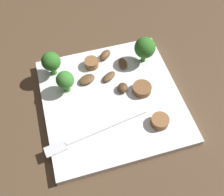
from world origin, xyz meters
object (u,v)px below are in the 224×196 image
at_px(mushroom_1, 123,63).
at_px(mushroom_3, 105,55).
at_px(sausage_slice_1, 142,90).
at_px(broccoli_floret_0, 145,48).
at_px(mushroom_4, 123,88).
at_px(plate, 112,100).
at_px(sausage_slice_0, 160,121).
at_px(mushroom_2, 109,77).
at_px(fork, 90,134).
at_px(sausage_slice_2, 91,63).
at_px(broccoli_floret_1, 65,80).
at_px(mushroom_0, 87,79).
at_px(broccoli_floret_2, 51,62).

relative_size(mushroom_1, mushroom_3, 0.88).
distance_m(sausage_slice_1, mushroom_1, 0.07).
height_order(broccoli_floret_0, mushroom_4, broccoli_floret_0).
bearing_deg(mushroom_3, mushroom_1, 132.25).
bearing_deg(sausage_slice_1, mushroom_4, -24.53).
distance_m(plate, sausage_slice_1, 0.06).
height_order(plate, sausage_slice_1, sausage_slice_1).
height_order(plate, sausage_slice_0, sausage_slice_0).
relative_size(sausage_slice_0, mushroom_2, 1.01).
height_order(fork, mushroom_3, mushroom_3).
distance_m(sausage_slice_0, mushroom_1, 0.14).
height_order(broccoli_floret_0, sausage_slice_2, broccoli_floret_0).
bearing_deg(plate, sausage_slice_0, 131.76).
bearing_deg(plate, broccoli_floret_0, -140.90).
height_order(fork, sausage_slice_2, sausage_slice_2).
relative_size(broccoli_floret_0, sausage_slice_1, 1.66).
xyz_separation_m(broccoli_floret_1, mushroom_3, (-0.09, -0.06, -0.02)).
xyz_separation_m(mushroom_2, mushroom_3, (-0.01, -0.05, 0.00)).
distance_m(sausage_slice_1, mushroom_0, 0.10).
relative_size(broccoli_floret_2, sausage_slice_1, 1.51).
xyz_separation_m(plate, broccoli_floret_0, (-0.08, -0.07, 0.04)).
relative_size(broccoli_floret_0, mushroom_3, 1.99).
bearing_deg(sausage_slice_2, sausage_slice_0, 117.60).
distance_m(sausage_slice_0, sausage_slice_1, 0.07).
bearing_deg(broccoli_floret_1, sausage_slice_1, 161.73).
bearing_deg(mushroom_2, broccoli_floret_1, 3.34).
relative_size(fork, broccoli_floret_0, 3.19).
xyz_separation_m(fork, mushroom_0, (-0.02, -0.11, 0.00)).
relative_size(broccoli_floret_2, sausage_slice_0, 1.70).
distance_m(sausage_slice_1, mushroom_4, 0.04).
bearing_deg(mushroom_0, fork, 79.16).
distance_m(broccoli_floret_1, sausage_slice_1, 0.14).
bearing_deg(mushroom_1, sausage_slice_1, 102.39).
distance_m(broccoli_floret_2, mushroom_1, 0.13).
xyz_separation_m(broccoli_floret_1, sausage_slice_1, (-0.13, 0.04, -0.02)).
height_order(broccoli_floret_1, mushroom_1, broccoli_floret_1).
distance_m(broccoli_floret_0, broccoli_floret_1, 0.16).
bearing_deg(mushroom_4, fork, 42.07).
relative_size(fork, broccoli_floret_2, 3.51).
height_order(fork, broccoli_floret_0, broccoli_floret_0).
xyz_separation_m(broccoli_floret_0, sausage_slice_2, (0.10, -0.02, -0.03)).
xyz_separation_m(broccoli_floret_2, mushroom_3, (-0.10, -0.01, -0.03)).
relative_size(mushroom_2, mushroom_4, 1.37).
distance_m(plate, sausage_slice_2, 0.09).
bearing_deg(broccoli_floret_1, plate, 151.58).
relative_size(sausage_slice_1, mushroom_0, 1.08).
distance_m(broccoli_floret_2, sausage_slice_1, 0.17).
xyz_separation_m(broccoli_floret_0, broccoli_floret_2, (0.17, -0.02, -0.00)).
bearing_deg(sausage_slice_0, sausage_slice_2, -62.40).
distance_m(mushroom_1, mushroom_4, 0.06).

